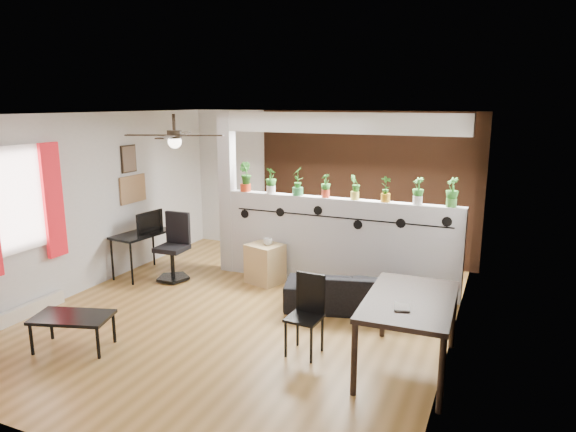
{
  "coord_description": "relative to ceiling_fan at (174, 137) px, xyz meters",
  "views": [
    {
      "loc": [
        3.07,
        -5.65,
        2.74
      ],
      "look_at": [
        0.35,
        0.6,
        1.23
      ],
      "focal_mm": 32.0,
      "sensor_mm": 36.0,
      "label": 1
    }
  ],
  "objects": [
    {
      "name": "potted_plant_3",
      "position": [
        1.37,
        1.8,
        -0.77
      ],
      "size": [
        0.18,
        0.2,
        0.36
      ],
      "color": "red",
      "rests_on": "partition_wall"
    },
    {
      "name": "window_assembly",
      "position": [
        -1.76,
        -0.9,
        -0.81
      ],
      "size": [
        0.09,
        1.3,
        1.55
      ],
      "color": "white",
      "rests_on": "room_shell"
    },
    {
      "name": "dining_table",
      "position": [
        3.05,
        -0.34,
        -1.61
      ],
      "size": [
        0.92,
        1.47,
        0.79
      ],
      "color": "black",
      "rests_on": "ground"
    },
    {
      "name": "potted_plant_6",
      "position": [
        2.73,
        1.8,
        -0.76
      ],
      "size": [
        0.24,
        0.22,
        0.38
      ],
      "color": "silver",
      "rests_on": "partition_wall"
    },
    {
      "name": "computer_desk",
      "position": [
        -1.45,
        1.01,
        -1.68
      ],
      "size": [
        0.62,
        1.02,
        0.7
      ],
      "color": "black",
      "rests_on": "ground"
    },
    {
      "name": "monitor",
      "position": [
        -1.45,
        1.16,
        -1.52
      ],
      "size": [
        0.32,
        0.08,
        0.18
      ],
      "primitive_type": "imported",
      "rotation": [
        0.0,
        0.0,
        1.47
      ],
      "color": "black",
      "rests_on": "computer_desk"
    },
    {
      "name": "pier_column",
      "position": [
        -0.31,
        1.8,
        -1.01
      ],
      "size": [
        0.22,
        0.2,
        2.6
      ],
      "primitive_type": "cube",
      "color": "#BCBCC1",
      "rests_on": "ground"
    },
    {
      "name": "potted_plant_2",
      "position": [
        0.92,
        1.8,
        -0.73
      ],
      "size": [
        0.2,
        0.24,
        0.45
      ],
      "color": "#2F8242",
      "rests_on": "partition_wall"
    },
    {
      "name": "potted_plant_7",
      "position": [
        3.18,
        1.8,
        -0.75
      ],
      "size": [
        0.26,
        0.26,
        0.4
      ],
      "color": "#3C7F2E",
      "rests_on": "partition_wall"
    },
    {
      "name": "potted_plant_4",
      "position": [
        1.83,
        1.8,
        -0.77
      ],
      "size": [
        0.23,
        0.22,
        0.36
      ],
      "color": "gold",
      "rests_on": "partition_wall"
    },
    {
      "name": "office_chair",
      "position": [
        -0.85,
        1.03,
        -1.86
      ],
      "size": [
        0.54,
        0.54,
        1.04
      ],
      "color": "black",
      "rests_on": "ground"
    },
    {
      "name": "folding_chair",
      "position": [
        1.95,
        -0.39,
        -1.79
      ],
      "size": [
        0.38,
        0.38,
        0.9
      ],
      "color": "black",
      "rests_on": "ground"
    },
    {
      "name": "corkboard",
      "position": [
        -1.78,
        1.25,
        -0.96
      ],
      "size": [
        0.03,
        0.6,
        0.45
      ],
      "primitive_type": "cube",
      "color": "olive",
      "rests_on": "room_shell"
    },
    {
      "name": "vine_decal",
      "position": [
        1.6,
        1.7,
        -1.23
      ],
      "size": [
        3.31,
        0.01,
        0.3
      ],
      "color": "black",
      "rests_on": "partition_wall"
    },
    {
      "name": "cube_shelf",
      "position": [
        0.52,
        1.46,
        -2.01
      ],
      "size": [
        0.6,
        0.57,
        0.61
      ],
      "primitive_type": "cube",
      "rotation": [
        0.0,
        0.0,
        -0.29
      ],
      "color": "tan",
      "rests_on": "ground"
    },
    {
      "name": "room_shell",
      "position": [
        0.8,
        0.3,
        -1.01
      ],
      "size": [
        6.3,
        7.1,
        2.9
      ],
      "color": "olive",
      "rests_on": "ground"
    },
    {
      "name": "book",
      "position": [
        2.95,
        -0.64,
        -1.52
      ],
      "size": [
        0.19,
        0.23,
        0.02
      ],
      "primitive_type": "imported",
      "rotation": [
        0.0,
        0.0,
        0.19
      ],
      "color": "gray",
      "rests_on": "dining_table"
    },
    {
      "name": "coffee_table",
      "position": [
        -0.51,
        -1.38,
        -1.96
      ],
      "size": [
        0.95,
        0.7,
        0.4
      ],
      "color": "black",
      "rests_on": "ground"
    },
    {
      "name": "potted_plant_5",
      "position": [
        2.28,
        1.8,
        -0.76
      ],
      "size": [
        0.2,
        0.17,
        0.38
      ],
      "color": "orange",
      "rests_on": "partition_wall"
    },
    {
      "name": "cup",
      "position": [
        0.57,
        1.46,
        -1.65
      ],
      "size": [
        0.16,
        0.16,
        0.11
      ],
      "primitive_type": "imported",
      "rotation": [
        0.0,
        0.0,
        -0.21
      ],
      "color": "gray",
      "rests_on": "cube_shelf"
    },
    {
      "name": "sofa",
      "position": [
        2.06,
        0.99,
        -2.06
      ],
      "size": [
        1.82,
        1.1,
        0.5
      ],
      "primitive_type": "imported",
      "rotation": [
        0.0,
        0.0,
        3.41
      ],
      "color": "black",
      "rests_on": "ground"
    },
    {
      "name": "baseboard_heater",
      "position": [
        -1.74,
        -0.9,
        -2.22
      ],
      "size": [
        0.08,
        1.0,
        0.18
      ],
      "primitive_type": "cube",
      "color": "silver",
      "rests_on": "ground"
    },
    {
      "name": "potted_plant_1",
      "position": [
        0.47,
        1.8,
        -0.75
      ],
      "size": [
        0.24,
        0.22,
        0.4
      ],
      "color": "white",
      "rests_on": "partition_wall"
    },
    {
      "name": "framed_art",
      "position": [
        -1.78,
        1.2,
        -0.46
      ],
      "size": [
        0.03,
        0.34,
        0.44
      ],
      "color": "#8C7259",
      "rests_on": "room_shell"
    },
    {
      "name": "ceiling_fan",
      "position": [
        0.0,
        0.0,
        0.0
      ],
      "size": [
        1.19,
        1.19,
        0.43
      ],
      "color": "black",
      "rests_on": "room_shell"
    },
    {
      "name": "brick_panel",
      "position": [
        1.6,
        3.27,
        -1.01
      ],
      "size": [
        3.9,
        0.05,
        2.6
      ],
      "primitive_type": "cube",
      "color": "brown",
      "rests_on": "ground"
    },
    {
      "name": "potted_plant_0",
      "position": [
        0.02,
        1.8,
        -0.72
      ],
      "size": [
        0.3,
        0.26,
        0.47
      ],
      "color": "red",
      "rests_on": "partition_wall"
    },
    {
      "name": "ceiling_header",
      "position": [
        1.6,
        1.8,
        0.14
      ],
      "size": [
        3.6,
        0.18,
        0.3
      ],
      "primitive_type": "cube",
      "color": "white",
      "rests_on": "room_shell"
    },
    {
      "name": "partition_wall",
      "position": [
        1.6,
        1.8,
        -1.64
      ],
      "size": [
        3.6,
        0.18,
        1.35
      ],
      "primitive_type": "cube",
      "color": "#BCBCC1",
      "rests_on": "ground"
    }
  ]
}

